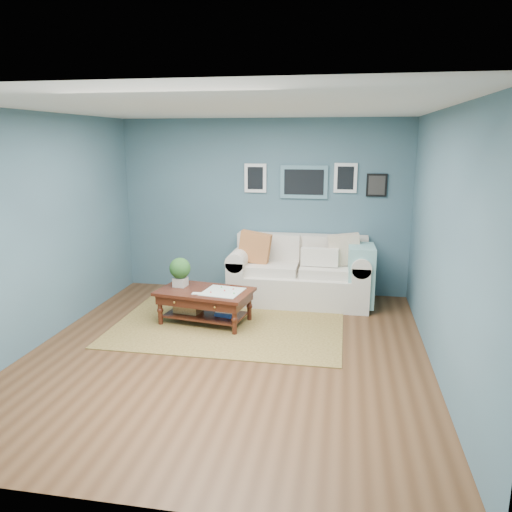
# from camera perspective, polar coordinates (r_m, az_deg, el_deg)

# --- Properties ---
(room_shell) EXTENTS (5.00, 5.02, 2.70)m
(room_shell) POSITION_cam_1_polar(r_m,az_deg,el_deg) (5.46, -3.14, 2.38)
(room_shell) COLOR brown
(room_shell) RESTS_ON ground
(area_rug) EXTENTS (2.95, 2.36, 0.01)m
(area_rug) POSITION_cam_1_polar(r_m,az_deg,el_deg) (6.75, -2.83, -7.45)
(area_rug) COLOR brown
(area_rug) RESTS_ON ground
(loveseat) EXTENTS (2.10, 0.95, 1.08)m
(loveseat) POSITION_cam_1_polar(r_m,az_deg,el_deg) (7.47, 5.70, -1.96)
(loveseat) COLOR beige
(loveseat) RESTS_ON ground
(coffee_table) EXTENTS (1.30, 0.88, 0.85)m
(coffee_table) POSITION_cam_1_polar(r_m,az_deg,el_deg) (6.65, -6.33, -4.46)
(coffee_table) COLOR #34120C
(coffee_table) RESTS_ON ground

